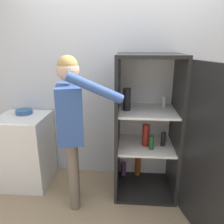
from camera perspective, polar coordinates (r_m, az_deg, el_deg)
The scene contains 5 objects.
wall_back at distance 2.75m, azimuth 2.28°, elevation 8.05°, with size 7.00×0.06×2.55m.
refrigerator at distance 2.45m, azimuth 11.59°, elevation -4.92°, with size 0.93×1.30×1.62m.
person at distance 2.22m, azimuth -10.54°, elevation -1.06°, with size 0.71×0.56×1.62m.
counter at distance 2.98m, azimuth -21.58°, elevation -9.24°, with size 0.58×0.57×0.89m.
bowl at distance 2.90m, azimuth -21.97°, elevation 0.08°, with size 0.20×0.20×0.06m.
Camera 1 is at (0.10, -1.73, 1.72)m, focal length 35.00 mm.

